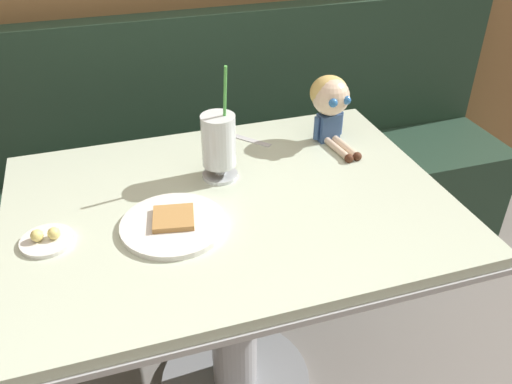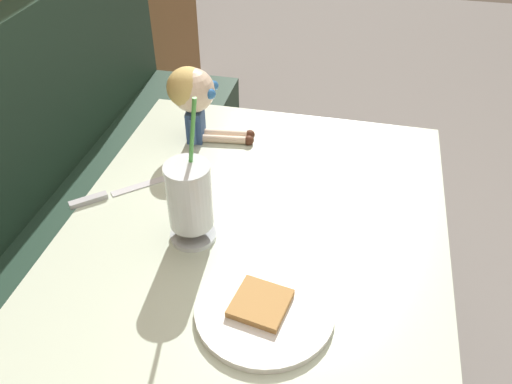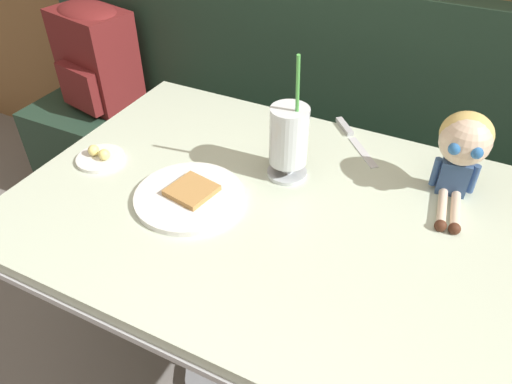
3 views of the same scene
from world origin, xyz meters
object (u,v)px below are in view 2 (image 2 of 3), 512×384
(toast_plate, at_px, (265,309))
(butter_knife, at_px, (104,196))
(milkshake_glass, at_px, (191,200))
(seated_doll, at_px, (194,94))

(toast_plate, bearing_deg, butter_knife, 60.52)
(milkshake_glass, xyz_separation_m, butter_knife, (0.08, 0.24, -0.10))
(toast_plate, xyz_separation_m, milkshake_glass, (0.16, 0.18, 0.09))
(toast_plate, xyz_separation_m, butter_knife, (0.24, 0.42, -0.00))
(milkshake_glass, bearing_deg, toast_plate, -131.10)
(toast_plate, bearing_deg, milkshake_glass, 48.90)
(seated_doll, bearing_deg, butter_knife, 155.15)
(milkshake_glass, bearing_deg, butter_knife, 71.75)
(toast_plate, relative_size, seated_doll, 1.11)
(milkshake_glass, distance_m, butter_knife, 0.27)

